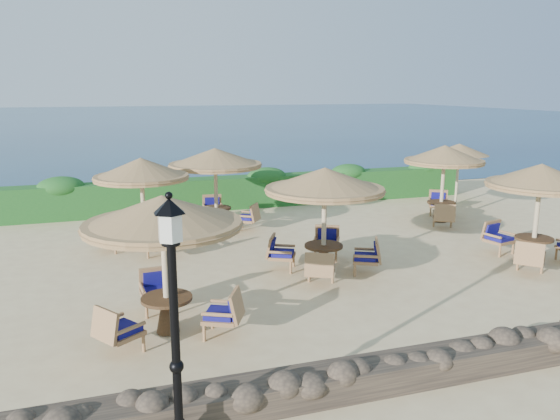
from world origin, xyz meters
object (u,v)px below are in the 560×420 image
at_px(cafe_set_2, 539,193).
at_px(cafe_set_5, 444,165).
at_px(cafe_set_0, 164,234).
at_px(extra_parasol, 459,150).
at_px(cafe_set_1, 324,199).
at_px(cafe_set_3, 142,185).
at_px(lamp_post, 175,340).
at_px(cafe_set_4, 215,170).

relative_size(cafe_set_2, cafe_set_5, 1.01).
relative_size(cafe_set_0, cafe_set_2, 1.05).
xyz_separation_m(extra_parasol, cafe_set_0, (-12.34, -8.40, -0.23)).
relative_size(extra_parasol, cafe_set_5, 0.86).
distance_m(cafe_set_1, cafe_set_3, 5.30).
height_order(cafe_set_2, cafe_set_3, same).
bearing_deg(lamp_post, cafe_set_4, 76.24).
bearing_deg(extra_parasol, lamp_post, -136.40).
relative_size(extra_parasol, cafe_set_4, 0.79).
height_order(cafe_set_3, cafe_set_4, same).
distance_m(lamp_post, cafe_set_3, 9.27).
bearing_deg(cafe_set_1, cafe_set_0, -150.62).
height_order(lamp_post, cafe_set_4, lamp_post).
distance_m(cafe_set_1, cafe_set_2, 5.63).
bearing_deg(cafe_set_4, cafe_set_2, -40.61).
relative_size(cafe_set_2, cafe_set_3, 1.01).
relative_size(lamp_post, cafe_set_5, 1.19).
bearing_deg(cafe_set_2, cafe_set_3, 155.56).
relative_size(extra_parasol, cafe_set_2, 0.86).
distance_m(cafe_set_1, cafe_set_5, 6.91).
xyz_separation_m(cafe_set_0, cafe_set_1, (4.13, 2.33, -0.08)).
bearing_deg(lamp_post, cafe_set_3, 88.34).
distance_m(lamp_post, cafe_set_0, 3.63).
distance_m(lamp_post, cafe_set_1, 7.39).
relative_size(lamp_post, extra_parasol, 1.38).
bearing_deg(lamp_post, cafe_set_1, 53.46).
relative_size(cafe_set_1, cafe_set_2, 1.06).
height_order(cafe_set_1, cafe_set_5, same).
height_order(lamp_post, cafe_set_3, lamp_post).
bearing_deg(cafe_set_4, cafe_set_5, -11.11).
xyz_separation_m(lamp_post, cafe_set_5, (10.26, 9.57, 0.44)).
height_order(cafe_set_0, cafe_set_5, same).
distance_m(extra_parasol, cafe_set_0, 14.93).
distance_m(extra_parasol, cafe_set_4, 9.94).
xyz_separation_m(cafe_set_1, cafe_set_2, (5.52, -1.06, 0.03)).
height_order(extra_parasol, cafe_set_4, cafe_set_4).
bearing_deg(extra_parasol, cafe_set_3, -167.46).
xyz_separation_m(lamp_post, cafe_set_3, (0.27, 9.26, 0.32)).
bearing_deg(cafe_set_4, lamp_post, -103.76).
bearing_deg(extra_parasol, cafe_set_0, -145.76).
bearing_deg(cafe_set_3, extra_parasol, 12.54).
height_order(extra_parasol, cafe_set_1, cafe_set_1).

